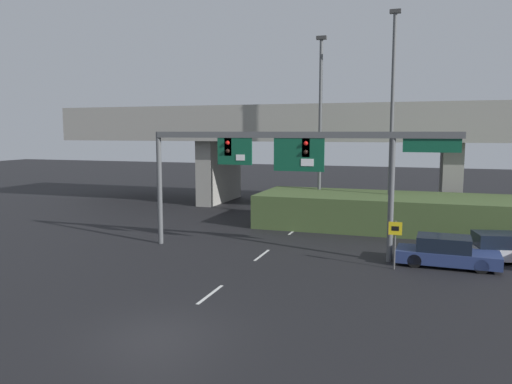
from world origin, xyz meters
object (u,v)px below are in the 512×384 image
speed_limit_sign (395,238)px  highway_light_pole_near (320,124)px  parked_sedan_near_right (446,252)px  highway_light_pole_far (392,115)px  parked_sedan_mid_right (502,248)px  signal_gantry (286,156)px

speed_limit_sign → highway_light_pole_near: bearing=116.2°
parked_sedan_near_right → highway_light_pole_far: bearing=111.2°
parked_sedan_near_right → parked_sedan_mid_right: bearing=36.3°
signal_gantry → highway_light_pole_near: 10.89m
highway_light_pole_far → parked_sedan_mid_right: 11.71m
highway_light_pole_near → parked_sedan_mid_right: (10.88, -8.90, -6.20)m
parked_sedan_near_right → speed_limit_sign: bearing=-146.6°
signal_gantry → speed_limit_sign: size_ratio=7.02×
speed_limit_sign → highway_light_pole_far: bearing=95.0°
highway_light_pole_near → speed_limit_sign: bearing=-63.8°
highway_light_pole_far → highway_light_pole_near: bearing=164.9°
highway_light_pole_near → parked_sedan_near_right: 14.84m
speed_limit_sign → highway_light_pole_near: (-5.95, 12.08, 5.36)m
parked_sedan_mid_right → highway_light_pole_near: bearing=128.6°
signal_gantry → highway_light_pole_near: highway_light_pole_near is taller
signal_gantry → highway_light_pole_near: bearing=92.1°
signal_gantry → parked_sedan_mid_right: 11.53m
speed_limit_sign → parked_sedan_near_right: speed_limit_sign is taller
speed_limit_sign → signal_gantry: bearing=166.4°
speed_limit_sign → highway_light_pole_far: 12.28m
parked_sedan_near_right → parked_sedan_mid_right: 3.19m
speed_limit_sign → parked_sedan_mid_right: bearing=32.8°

